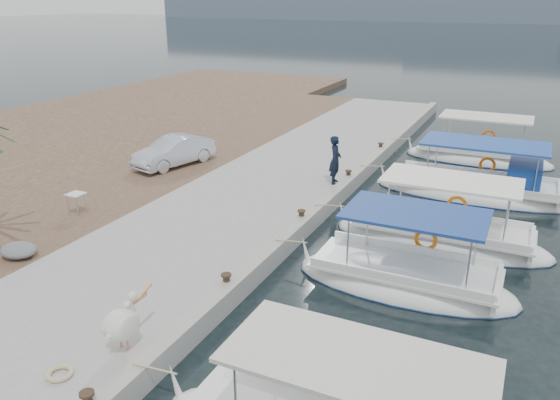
% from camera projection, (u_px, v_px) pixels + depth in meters
% --- Properties ---
extents(ground, '(400.00, 400.00, 0.00)m').
position_uv_depth(ground, '(293.00, 252.00, 17.29)').
color(ground, black).
rests_on(ground, ground).
extents(concrete_quay, '(6.00, 40.00, 0.50)m').
position_uv_depth(concrete_quay, '(276.00, 185.00, 22.63)').
color(concrete_quay, gray).
rests_on(concrete_quay, ground).
extents(quay_curb, '(0.44, 40.00, 0.12)m').
position_uv_depth(quay_curb, '(339.00, 187.00, 21.42)').
color(quay_curb, '#9D988B').
rests_on(quay_curb, concrete_quay).
extents(cobblestone_strip, '(4.00, 40.00, 0.50)m').
position_uv_depth(cobblestone_strip, '(176.00, 170.00, 24.63)').
color(cobblestone_strip, brown).
rests_on(cobblestone_strip, ground).
extents(land_backing, '(16.00, 60.00, 0.48)m').
position_uv_depth(land_backing, '(18.00, 146.00, 28.62)').
color(land_backing, brown).
rests_on(land_backing, ground).
extents(fishing_caique_b, '(6.21, 2.49, 2.83)m').
position_uv_depth(fishing_caique_b, '(404.00, 282.00, 15.21)').
color(fishing_caique_b, white).
rests_on(fishing_caique_b, ground).
extents(fishing_caique_c, '(7.01, 2.36, 2.83)m').
position_uv_depth(fishing_caique_c, '(440.00, 240.00, 17.85)').
color(fishing_caique_c, white).
rests_on(fishing_caique_c, ground).
extents(fishing_caique_d, '(7.90, 2.64, 2.83)m').
position_uv_depth(fishing_caique_d, '(477.00, 192.00, 22.09)').
color(fishing_caique_d, white).
rests_on(fishing_caique_d, ground).
extents(fishing_caique_e, '(6.99, 2.39, 2.83)m').
position_uv_depth(fishing_caique_e, '(477.00, 158.00, 26.86)').
color(fishing_caique_e, white).
rests_on(fishing_caique_e, ground).
extents(mooring_bollards, '(0.28, 20.28, 0.33)m').
position_uv_depth(mooring_bollards, '(301.00, 214.00, 18.46)').
color(mooring_bollards, black).
rests_on(mooring_bollards, concrete_quay).
extents(pelican, '(0.52, 1.48, 1.16)m').
position_uv_depth(pelican, '(123.00, 323.00, 11.55)').
color(pelican, tan).
rests_on(pelican, concrete_quay).
extents(fisherman, '(0.62, 0.80, 1.95)m').
position_uv_depth(fisherman, '(335.00, 160.00, 21.79)').
color(fisherman, black).
rests_on(fisherman, concrete_quay).
extents(parked_car, '(2.34, 4.11, 1.28)m').
position_uv_depth(parked_car, '(174.00, 151.00, 24.24)').
color(parked_car, silver).
rests_on(parked_car, cobblestone_strip).
extents(tarp_bundle, '(1.10, 0.90, 0.40)m').
position_uv_depth(tarp_bundle, '(18.00, 250.00, 15.80)').
color(tarp_bundle, slate).
rests_on(tarp_bundle, cobblestone_strip).
extents(folding_table, '(0.55, 0.55, 0.73)m').
position_uv_depth(folding_table, '(76.00, 199.00, 18.85)').
color(folding_table, silver).
rests_on(folding_table, cobblestone_strip).
extents(rope_coil, '(0.54, 0.54, 0.10)m').
position_uv_depth(rope_coil, '(60.00, 373.00, 10.86)').
color(rope_coil, '#C6B284').
rests_on(rope_coil, concrete_quay).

